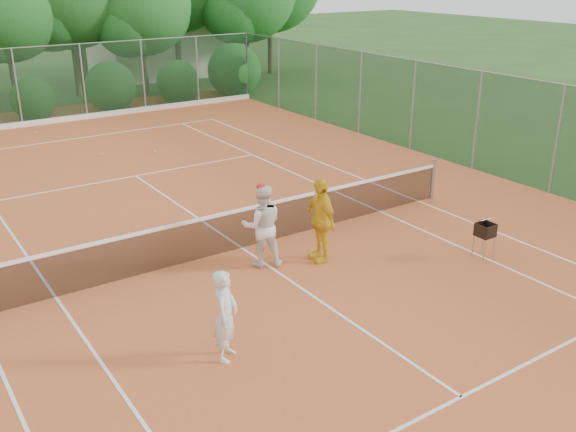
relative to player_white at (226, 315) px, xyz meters
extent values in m
plane|color=#25491A|center=(2.36, 3.57, -0.79)|extent=(120.00, 120.00, 0.00)
cube|color=#C6602D|center=(2.36, 3.57, -0.78)|extent=(18.00, 36.00, 0.02)
cube|color=beige|center=(11.36, 27.57, 0.71)|extent=(8.00, 5.00, 3.00)
cylinder|color=gray|center=(8.29, 3.57, -0.22)|extent=(0.10, 0.10, 1.10)
cube|color=black|center=(2.36, 3.57, -0.31)|extent=(11.87, 0.03, 0.86)
cube|color=white|center=(2.36, 3.57, 0.15)|extent=(11.87, 0.04, 0.07)
imported|color=silver|center=(0.00, 0.00, 0.00)|extent=(0.66, 0.66, 1.55)
imported|color=silver|center=(2.30, 2.62, 0.11)|extent=(1.06, 0.97, 1.78)
ellipsoid|color=#AF1E17|center=(2.30, 2.62, 0.96)|extent=(0.22, 0.22, 0.14)
imported|color=gold|center=(3.46, 2.15, 0.14)|extent=(0.58, 1.12, 1.83)
cylinder|color=gray|center=(6.32, 0.11, -0.53)|extent=(0.02, 0.02, 0.49)
cylinder|color=gray|center=(6.62, 0.42, -0.53)|extent=(0.02, 0.02, 0.49)
cube|color=black|center=(6.47, 0.26, -0.14)|extent=(0.34, 0.34, 0.29)
sphere|color=#CFE435|center=(2.29, 12.78, -0.74)|extent=(0.07, 0.07, 0.07)
sphere|color=gold|center=(1.21, 17.02, -0.74)|extent=(0.07, 0.07, 0.07)
sphere|color=#CBDF33|center=(3.89, 12.10, -0.74)|extent=(0.07, 0.07, 0.07)
cube|color=white|center=(2.36, 15.45, -0.77)|extent=(11.03, 0.06, 0.01)
cube|color=white|center=(7.84, 3.57, -0.77)|extent=(0.06, 23.77, 0.01)
cube|color=white|center=(-1.75, 3.57, -0.77)|extent=(0.06, 23.77, 0.01)
cube|color=white|center=(6.47, 3.57, -0.77)|extent=(0.06, 23.77, 0.01)
cube|color=white|center=(2.36, 9.97, -0.77)|extent=(8.23, 0.06, 0.01)
cube|color=white|center=(2.36, -2.83, -0.77)|extent=(8.23, 0.06, 0.01)
cube|color=white|center=(2.36, 3.57, -0.77)|extent=(0.06, 12.80, 0.01)
cube|color=#19381E|center=(2.36, 18.57, 0.73)|extent=(18.00, 0.02, 3.00)
cylinder|color=gray|center=(11.36, 18.57, 0.73)|extent=(0.07, 0.07, 3.00)
cube|color=#19381E|center=(11.36, 2.07, 0.73)|extent=(0.02, 33.00, 3.00)
cylinder|color=gray|center=(11.36, 18.57, 0.73)|extent=(0.07, 0.07, 3.00)
cylinder|color=brown|center=(1.86, 23.07, 0.96)|extent=(0.24, 0.24, 3.50)
sphere|color=#1E5B1F|center=(1.86, 23.07, 3.55)|extent=(4.90, 4.90, 4.90)
cylinder|color=brown|center=(4.86, 23.57, 1.26)|extent=(0.28, 0.28, 4.10)
cylinder|color=brown|center=(7.86, 22.37, 0.91)|extent=(0.23, 0.23, 3.40)
sphere|color=#1E5B1F|center=(7.86, 22.37, 3.42)|extent=(4.76, 4.76, 4.76)
cylinder|color=brown|center=(10.86, 25.07, 1.53)|extent=(0.32, 0.32, 4.65)
cylinder|color=brown|center=(13.86, 22.77, 1.11)|extent=(0.26, 0.26, 3.80)
cylinder|color=brown|center=(16.36, 24.37, 1.33)|extent=(0.29, 0.29, 4.25)
camera|label=1|loc=(-4.12, -7.88, 5.15)|focal=40.00mm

